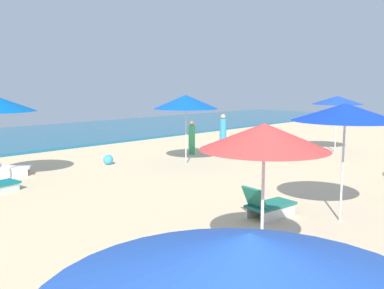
{
  "coord_description": "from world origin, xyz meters",
  "views": [
    {
      "loc": [
        -12.01,
        0.48,
        3.08
      ],
      "look_at": [
        -1.83,
        10.3,
        1.05
      ],
      "focal_mm": 39.04,
      "sensor_mm": 36.0,
      "label": 1
    }
  ],
  "objects_px": {
    "lounge_chair_0_1": "(9,167)",
    "umbrella_1": "(249,270)",
    "umbrella_3": "(264,137)",
    "umbrella_4": "(345,112)",
    "umbrella_2": "(337,100)",
    "beachgoer_1": "(192,139)",
    "lounge_chair_4_0": "(268,205)",
    "beachgoer_0": "(223,132)",
    "umbrella_6": "(186,102)",
    "beach_ball_0": "(108,160)"
  },
  "relations": [
    {
      "from": "umbrella_2",
      "to": "beachgoer_1",
      "type": "relative_size",
      "value": 1.72
    },
    {
      "from": "beachgoer_0",
      "to": "umbrella_4",
      "type": "bearing_deg",
      "value": 116.98
    },
    {
      "from": "umbrella_2",
      "to": "beachgoer_1",
      "type": "bearing_deg",
      "value": 139.18
    },
    {
      "from": "lounge_chair_0_1",
      "to": "beachgoer_1",
      "type": "bearing_deg",
      "value": -69.33
    },
    {
      "from": "beach_ball_0",
      "to": "umbrella_1",
      "type": "bearing_deg",
      "value": -121.82
    },
    {
      "from": "beachgoer_0",
      "to": "beach_ball_0",
      "type": "height_order",
      "value": "beachgoer_0"
    },
    {
      "from": "umbrella_6",
      "to": "lounge_chair_4_0",
      "type": "bearing_deg",
      "value": -119.31
    },
    {
      "from": "umbrella_1",
      "to": "umbrella_3",
      "type": "height_order",
      "value": "umbrella_3"
    },
    {
      "from": "lounge_chair_0_1",
      "to": "umbrella_6",
      "type": "relative_size",
      "value": 0.52
    },
    {
      "from": "umbrella_2",
      "to": "umbrella_4",
      "type": "xyz_separation_m",
      "value": [
        -9.32,
        -4.51,
        0.09
      ]
    },
    {
      "from": "beachgoer_1",
      "to": "umbrella_3",
      "type": "bearing_deg",
      "value": 55.69
    },
    {
      "from": "umbrella_2",
      "to": "umbrella_6",
      "type": "height_order",
      "value": "umbrella_6"
    },
    {
      "from": "beachgoer_0",
      "to": "beachgoer_1",
      "type": "distance_m",
      "value": 2.43
    },
    {
      "from": "lounge_chair_0_1",
      "to": "umbrella_1",
      "type": "bearing_deg",
      "value": -166.2
    },
    {
      "from": "umbrella_2",
      "to": "umbrella_6",
      "type": "bearing_deg",
      "value": 157.16
    },
    {
      "from": "lounge_chair_0_1",
      "to": "umbrella_2",
      "type": "bearing_deg",
      "value": -83.34
    },
    {
      "from": "umbrella_3",
      "to": "beachgoer_1",
      "type": "height_order",
      "value": "umbrella_3"
    },
    {
      "from": "umbrella_3",
      "to": "lounge_chair_4_0",
      "type": "bearing_deg",
      "value": 31.89
    },
    {
      "from": "lounge_chair_0_1",
      "to": "beachgoer_0",
      "type": "distance_m",
      "value": 10.03
    },
    {
      "from": "umbrella_4",
      "to": "lounge_chair_4_0",
      "type": "distance_m",
      "value": 2.72
    },
    {
      "from": "umbrella_6",
      "to": "umbrella_1",
      "type": "bearing_deg",
      "value": -133.92
    },
    {
      "from": "umbrella_3",
      "to": "lounge_chair_4_0",
      "type": "distance_m",
      "value": 3.77
    },
    {
      "from": "umbrella_4",
      "to": "lounge_chair_0_1",
      "type": "bearing_deg",
      "value": 107.46
    },
    {
      "from": "beach_ball_0",
      "to": "lounge_chair_0_1",
      "type": "bearing_deg",
      "value": 167.68
    },
    {
      "from": "lounge_chair_4_0",
      "to": "beachgoer_0",
      "type": "xyz_separation_m",
      "value": [
        7.66,
        7.73,
        0.49
      ]
    },
    {
      "from": "umbrella_3",
      "to": "beach_ball_0",
      "type": "relative_size",
      "value": 6.5
    },
    {
      "from": "lounge_chair_4_0",
      "to": "beach_ball_0",
      "type": "height_order",
      "value": "lounge_chair_4_0"
    },
    {
      "from": "umbrella_4",
      "to": "beachgoer_1",
      "type": "height_order",
      "value": "umbrella_4"
    },
    {
      "from": "umbrella_2",
      "to": "beachgoer_0",
      "type": "bearing_deg",
      "value": 119.81
    },
    {
      "from": "lounge_chair_4_0",
      "to": "beach_ball_0",
      "type": "xyz_separation_m",
      "value": [
        1.23,
        8.16,
        -0.1
      ]
    },
    {
      "from": "umbrella_2",
      "to": "umbrella_3",
      "type": "height_order",
      "value": "umbrella_2"
    },
    {
      "from": "umbrella_4",
      "to": "beachgoer_1",
      "type": "xyz_separation_m",
      "value": [
        4.3,
        8.85,
        -1.77
      ]
    },
    {
      "from": "umbrella_6",
      "to": "beach_ball_0",
      "type": "distance_m",
      "value": 3.76
    },
    {
      "from": "umbrella_6",
      "to": "lounge_chair_0_1",
      "type": "bearing_deg",
      "value": 153.33
    },
    {
      "from": "umbrella_1",
      "to": "umbrella_3",
      "type": "xyz_separation_m",
      "value": [
        3.67,
        2.41,
        0.13
      ]
    },
    {
      "from": "beachgoer_1",
      "to": "umbrella_2",
      "type": "bearing_deg",
      "value": 145.7
    },
    {
      "from": "umbrella_4",
      "to": "beachgoer_0",
      "type": "relative_size",
      "value": 1.61
    },
    {
      "from": "umbrella_1",
      "to": "umbrella_4",
      "type": "xyz_separation_m",
      "value": [
        7.32,
        2.77,
        0.32
      ]
    },
    {
      "from": "umbrella_6",
      "to": "umbrella_2",
      "type": "bearing_deg",
      "value": -22.84
    },
    {
      "from": "umbrella_6",
      "to": "beach_ball_0",
      "type": "height_order",
      "value": "umbrella_6"
    },
    {
      "from": "umbrella_3",
      "to": "beachgoer_0",
      "type": "height_order",
      "value": "umbrella_3"
    },
    {
      "from": "umbrella_1",
      "to": "beach_ball_0",
      "type": "bearing_deg",
      "value": 58.18
    },
    {
      "from": "umbrella_1",
      "to": "beachgoer_1",
      "type": "relative_size",
      "value": 1.57
    },
    {
      "from": "umbrella_1",
      "to": "beach_ball_0",
      "type": "distance_m",
      "value": 14.56
    },
    {
      "from": "umbrella_1",
      "to": "umbrella_2",
      "type": "distance_m",
      "value": 18.17
    },
    {
      "from": "lounge_chair_0_1",
      "to": "beach_ball_0",
      "type": "distance_m",
      "value": 3.59
    },
    {
      "from": "umbrella_1",
      "to": "beach_ball_0",
      "type": "xyz_separation_m",
      "value": [
        7.61,
        12.26,
        -1.97
      ]
    },
    {
      "from": "umbrella_3",
      "to": "umbrella_4",
      "type": "xyz_separation_m",
      "value": [
        3.66,
        0.36,
        0.18
      ]
    },
    {
      "from": "umbrella_2",
      "to": "lounge_chair_4_0",
      "type": "distance_m",
      "value": 10.95
    },
    {
      "from": "umbrella_3",
      "to": "beachgoer_0",
      "type": "bearing_deg",
      "value": 42.23
    }
  ]
}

